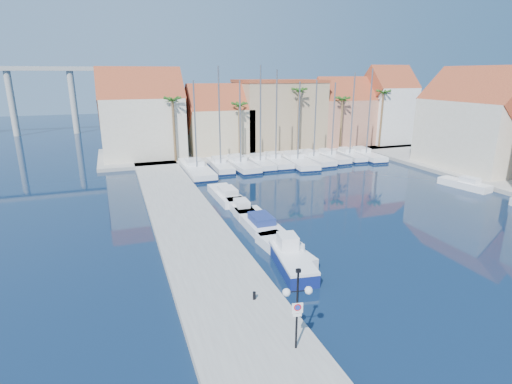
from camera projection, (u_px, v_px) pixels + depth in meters
ground at (390, 301)px, 23.59m from camera, size 260.00×260.00×0.00m
quay_west at (194, 234)px, 32.78m from camera, size 6.00×77.00×0.50m
shore_north at (262, 149)px, 70.07m from camera, size 54.00×16.00×0.50m
lamp_post at (297, 297)px, 18.08m from camera, size 1.39×0.56×4.14m
bollard at (254, 296)px, 22.85m from camera, size 0.18×0.18×0.46m
fishing_boat at (291, 258)px, 27.56m from camera, size 2.74×6.04×2.04m
motorboat_west_0 at (285, 249)px, 29.41m from camera, size 2.52×6.25×1.40m
motorboat_west_1 at (259, 223)px, 34.70m from camera, size 2.38×7.39×1.40m
motorboat_west_2 at (241, 207)px, 38.60m from camera, size 1.92×5.41×1.40m
motorboat_west_3 at (226, 194)px, 42.78m from camera, size 2.42×7.20×1.40m
motorboat_east_1 at (465, 184)px, 46.91m from camera, size 3.03×6.07×1.40m
sailboat_0 at (196, 169)px, 54.10m from camera, size 3.12×11.74×12.16m
sailboat_1 at (220, 165)px, 56.00m from camera, size 2.56×8.71×13.94m
sailboat_2 at (239, 164)px, 57.00m from camera, size 3.29×10.61×12.10m
sailboat_3 at (259, 162)px, 57.87m from camera, size 2.40×8.68×14.08m
sailboat_4 at (274, 160)px, 59.06m from camera, size 2.74×9.43×13.50m
sailboat_5 at (296, 161)px, 59.23m from camera, size 3.98×11.75×11.90m
sailboat_6 at (312, 158)px, 60.85m from camera, size 3.07×10.14×12.11m
sailboat_7 at (330, 157)px, 61.82m from camera, size 2.76×8.69×11.71m
sailboat_8 at (348, 155)px, 63.03m from camera, size 2.76×8.40×13.11m
sailboat_9 at (364, 154)px, 63.44m from camera, size 3.16×9.74×13.69m
building_0 at (142, 117)px, 60.89m from camera, size 12.30×9.00×13.50m
building_1 at (219, 122)px, 65.13m from camera, size 10.30×8.00×11.00m
building_2 at (278, 114)px, 69.33m from camera, size 14.20×10.20×11.50m
building_3 at (341, 114)px, 72.44m from camera, size 10.30×8.00×12.00m
building_4 at (387, 107)px, 74.14m from camera, size 8.30×8.00×14.00m
building_6 at (477, 123)px, 53.77m from camera, size 9.00×14.30×13.50m
palm_0 at (172, 102)px, 56.95m from camera, size 2.60×2.60×10.15m
palm_1 at (239, 107)px, 60.46m from camera, size 2.60×2.60×9.15m
palm_2 at (299, 93)px, 63.17m from camera, size 2.60×2.60×11.15m
palm_3 at (343, 101)px, 66.17m from camera, size 2.60×2.60×9.65m
palm_4 at (383, 94)px, 68.50m from camera, size 2.60×2.60×10.65m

